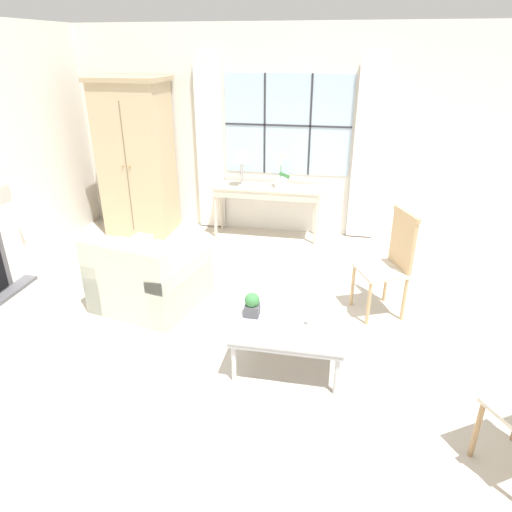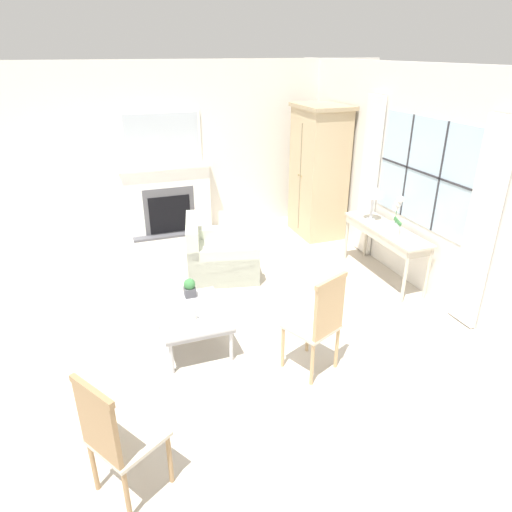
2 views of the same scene
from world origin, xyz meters
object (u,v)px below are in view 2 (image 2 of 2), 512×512
(table_lamp, at_px, (374,191))
(coffee_table, at_px, (192,315))
(armchair_upholstered, at_px, (219,256))
(potted_orchid, at_px, (396,219))
(potted_plant_small, at_px, (190,287))
(fireplace, at_px, (167,195))
(accent_chair_wooden, at_px, (114,434))
(console_table, at_px, (386,234))
(side_chair_wooden, at_px, (320,319))
(armoire, at_px, (319,172))
(pillar_candle, at_px, (194,315))

(table_lamp, relative_size, coffee_table, 0.58)
(table_lamp, bearing_deg, armchair_upholstered, -104.61)
(potted_orchid, height_order, coffee_table, potted_orchid)
(coffee_table, distance_m, potted_plant_small, 0.37)
(potted_orchid, relative_size, potted_plant_small, 2.42)
(fireplace, distance_m, accent_chair_wooden, 5.17)
(console_table, bearing_deg, potted_plant_small, -82.69)
(table_lamp, bearing_deg, side_chair_wooden, -42.80)
(console_table, distance_m, side_chair_wooden, 2.39)
(armoire, distance_m, coffee_table, 3.81)
(fireplace, height_order, accent_chair_wooden, fireplace)
(potted_orchid, xyz_separation_m, side_chair_wooden, (1.37, -1.78, -0.32))
(potted_plant_small, bearing_deg, side_chair_wooden, 39.63)
(armchair_upholstered, bearing_deg, fireplace, -167.63)
(console_table, xyz_separation_m, potted_orchid, (0.19, -0.02, 0.28))
(console_table, distance_m, potted_plant_small, 2.83)
(fireplace, xyz_separation_m, side_chair_wooden, (4.25, 0.70, -0.08))
(table_lamp, distance_m, accent_chair_wooden, 4.62)
(table_lamp, bearing_deg, armoire, -177.09)
(armchair_upholstered, distance_m, pillar_candle, 1.92)
(table_lamp, distance_m, coffee_table, 3.11)
(potted_plant_small, bearing_deg, table_lamp, 104.30)
(table_lamp, xyz_separation_m, potted_plant_small, (0.71, -2.77, -0.63))
(coffee_table, bearing_deg, armoire, 132.73)
(coffee_table, height_order, pillar_candle, pillar_candle)
(side_chair_wooden, bearing_deg, console_table, 130.96)
(pillar_candle, bearing_deg, fireplace, 174.12)
(accent_chair_wooden, height_order, potted_plant_small, accent_chair_wooden)
(accent_chair_wooden, bearing_deg, console_table, 121.96)
(side_chair_wooden, height_order, coffee_table, side_chair_wooden)
(armchair_upholstered, relative_size, accent_chair_wooden, 1.10)
(table_lamp, height_order, coffee_table, table_lamp)
(armoire, xyz_separation_m, accent_chair_wooden, (4.18, -3.64, -0.49))
(side_chair_wooden, bearing_deg, armoire, 153.61)
(fireplace, bearing_deg, armchair_upholstered, 12.37)
(table_lamp, height_order, accent_chair_wooden, table_lamp)
(table_lamp, distance_m, potted_orchid, 0.59)
(accent_chair_wooden, bearing_deg, potted_orchid, 119.92)
(table_lamp, distance_m, pillar_candle, 3.16)
(potted_orchid, relative_size, coffee_table, 0.56)
(armchair_upholstered, bearing_deg, accent_chair_wooden, -26.84)
(potted_orchid, relative_size, accent_chair_wooden, 0.50)
(potted_orchid, xyz_separation_m, accent_chair_wooden, (2.14, -3.72, -0.34))
(armchair_upholstered, bearing_deg, side_chair_wooden, 7.23)
(table_lamp, height_order, potted_plant_small, table_lamp)
(console_table, bearing_deg, side_chair_wooden, -49.04)
(side_chair_wooden, xyz_separation_m, pillar_candle, (-0.70, -1.07, -0.13))
(accent_chair_wooden, distance_m, coffee_table, 1.88)
(armchair_upholstered, xyz_separation_m, side_chair_wooden, (2.45, 0.31, 0.34))
(potted_orchid, xyz_separation_m, pillar_candle, (0.67, -2.85, -0.46))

